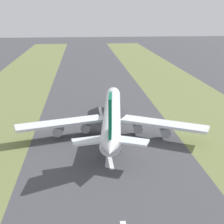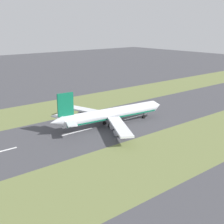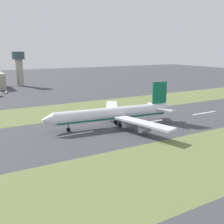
{
  "view_description": "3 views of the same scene",
  "coord_description": "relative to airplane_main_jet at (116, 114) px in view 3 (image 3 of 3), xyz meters",
  "views": [
    {
      "loc": [
        -7.45,
        -107.39,
        41.73
      ],
      "look_at": [
        2.75,
        -2.61,
        7.0
      ],
      "focal_mm": 50.0,
      "sensor_mm": 36.0,
      "label": 1
    },
    {
      "loc": [
        121.33,
        -102.12,
        50.96
      ],
      "look_at": [
        2.75,
        -2.61,
        7.0
      ],
      "focal_mm": 50.0,
      "sensor_mm": 36.0,
      "label": 2
    },
    {
      "loc": [
        -102.56,
        56.43,
        35.91
      ],
      "look_at": [
        2.75,
        -2.61,
        7.0
      ],
      "focal_mm": 42.0,
      "sensor_mm": 36.0,
      "label": 3
    }
  ],
  "objects": [
    {
      "name": "centreline_dash_far",
      "position": [
        -2.53,
        21.89,
        -6.01
      ],
      "size": [
        1.2,
        18.0,
        0.01
      ],
      "primitive_type": "cube",
      "color": "silver",
      "rests_on": "ground"
    },
    {
      "name": "control_tower",
      "position": [
        170.65,
        12.56,
        14.84
      ],
      "size": [
        12.0,
        12.0,
        33.82
      ],
      "color": "#A39E93",
      "rests_on": "ground"
    },
    {
      "name": "grass_median_east",
      "position": [
        42.47,
        4.5,
        -6.02
      ],
      "size": [
        40.0,
        600.0,
        0.01
      ],
      "primitive_type": "cube",
      "color": "olive",
      "rests_on": "ground"
    },
    {
      "name": "apron_car",
      "position": [
        128.23,
        32.25,
        -5.02
      ],
      "size": [
        4.73,
        2.95,
        2.03
      ],
      "color": "white",
      "rests_on": "ground"
    },
    {
      "name": "grass_median_west",
      "position": [
        -47.53,
        4.5,
        -6.02
      ],
      "size": [
        40.0,
        600.0,
        0.01
      ],
      "primitive_type": "cube",
      "color": "olive",
      "rests_on": "ground"
    },
    {
      "name": "ground_plane",
      "position": [
        -2.53,
        4.5,
        -6.02
      ],
      "size": [
        800.0,
        800.0,
        0.0
      ],
      "primitive_type": "plane",
      "color": "#424247"
    },
    {
      "name": "centreline_dash_mid",
      "position": [
        -2.53,
        -18.11,
        -6.01
      ],
      "size": [
        1.2,
        18.0,
        0.01
      ],
      "primitive_type": "cube",
      "color": "silver",
      "rests_on": "ground"
    },
    {
      "name": "centreline_dash_near",
      "position": [
        -2.53,
        -58.11,
        -6.01
      ],
      "size": [
        1.2,
        18.0,
        0.01
      ],
      "primitive_type": "cube",
      "color": "silver",
      "rests_on": "ground"
    },
    {
      "name": "airplane_main_jet",
      "position": [
        0.0,
        0.0,
        0.0
      ],
      "size": [
        63.71,
        67.19,
        20.2
      ],
      "color": "silver",
      "rests_on": "ground"
    }
  ]
}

